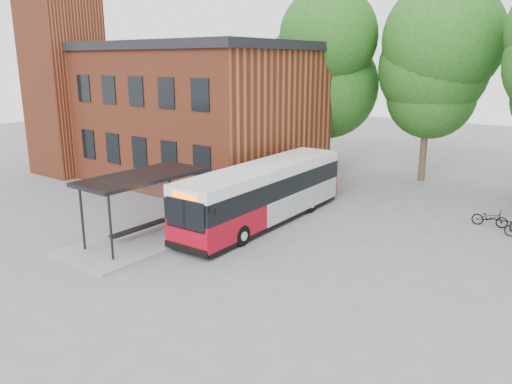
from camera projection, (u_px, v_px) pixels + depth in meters
The scene contains 8 objects.
ground at pixel (242, 257), 19.42m from camera, with size 100.00×100.00×0.00m, color slate.
station_building at pixel (174, 110), 32.87m from camera, with size 18.40×10.40×8.50m, color brown, non-canonical shape.
clock_tower at pixel (60, 34), 32.07m from camera, with size 5.20×5.20×18.20m, color brown, non-canonical shape.
bus_shelter at pixel (144, 208), 20.92m from camera, with size 3.60×7.00×2.90m, color black, non-canonical shape.
tree_0 at pixel (321, 90), 33.83m from camera, with size 7.92×7.92×11.00m, color #1C5015, non-canonical shape.
tree_1 at pixel (428, 98), 30.58m from camera, with size 7.92×7.92×10.40m, color #1C5015, non-canonical shape.
city_bus at pixel (264, 194), 23.32m from camera, with size 2.31×10.84×2.75m, color #9E0718, non-canonical shape.
bicycle_0 at pixel (490, 218), 22.98m from camera, with size 0.54×1.55×0.82m, color black.
Camera 1 is at (11.41, -14.09, 7.44)m, focal length 35.00 mm.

